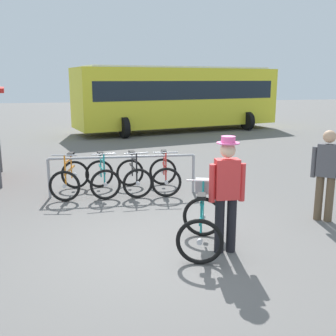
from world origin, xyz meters
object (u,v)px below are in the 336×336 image
at_px(person_with_featured_bike, 227,190).
at_px(pedestrian_with_backpack, 327,170).
at_px(featured_bicycle, 202,219).
at_px(bus_distant, 179,95).
at_px(racked_bike_teal, 102,177).
at_px(racked_bike_red, 165,175).
at_px(racked_bike_orange, 70,178).
at_px(racked_bike_black, 134,176).

relative_size(person_with_featured_bike, pedestrian_with_backpack, 1.05).
distance_m(featured_bicycle, bus_distant, 14.07).
height_order(racked_bike_teal, pedestrian_with_backpack, pedestrian_with_backpack).
distance_m(racked_bike_teal, pedestrian_with_backpack, 4.65).
relative_size(racked_bike_red, pedestrian_with_backpack, 0.72).
height_order(racked_bike_teal, featured_bicycle, same).
xyz_separation_m(racked_bike_orange, pedestrian_with_backpack, (4.52, -2.62, 0.57)).
xyz_separation_m(racked_bike_teal, featured_bicycle, (1.33, -3.26, 0.08)).
bearing_deg(person_with_featured_bike, racked_bike_red, 93.59).
relative_size(racked_bike_black, bus_distant, 0.11).
xyz_separation_m(racked_bike_teal, bus_distant, (4.24, 10.45, 1.37)).
bearing_deg(racked_bike_black, pedestrian_with_backpack, -39.08).
relative_size(racked_bike_orange, racked_bike_teal, 1.06).
bearing_deg(racked_bike_orange, pedestrian_with_backpack, -30.13).
height_order(featured_bicycle, person_with_featured_bike, person_with_featured_bike).
distance_m(person_with_featured_bike, bus_distant, 14.22).
distance_m(racked_bike_black, featured_bicycle, 3.28).
distance_m(racked_bike_orange, bus_distant, 11.60).
height_order(racked_bike_black, bus_distant, bus_distant).
bearing_deg(pedestrian_with_backpack, racked_bike_black, 140.92).
xyz_separation_m(racked_bike_teal, racked_bike_red, (1.40, -0.09, 0.00)).
height_order(racked_bike_orange, bus_distant, bus_distant).
bearing_deg(racked_bike_teal, racked_bike_black, -3.56).
bearing_deg(racked_bike_red, bus_distant, 74.92).
bearing_deg(featured_bicycle, racked_bike_teal, 112.16).
xyz_separation_m(racked_bike_red, featured_bicycle, (-0.07, -3.17, 0.08)).
height_order(racked_bike_teal, racked_bike_red, same).
bearing_deg(pedestrian_with_backpack, racked_bike_teal, 145.98).
bearing_deg(person_with_featured_bike, racked_bike_teal, 114.67).
distance_m(racked_bike_red, person_with_featured_bike, 3.48).
bearing_deg(racked_bike_black, person_with_featured_bike, -75.24).
xyz_separation_m(featured_bicycle, person_with_featured_bike, (0.28, -0.25, 0.50)).
height_order(racked_bike_orange, racked_bike_black, same).
distance_m(racked_bike_orange, racked_bike_teal, 0.70).
bearing_deg(featured_bicycle, racked_bike_black, 101.07).
height_order(racked_bike_red, featured_bicycle, same).
distance_m(racked_bike_orange, racked_bike_black, 1.40).
relative_size(racked_bike_black, pedestrian_with_backpack, 0.70).
bearing_deg(pedestrian_with_backpack, featured_bicycle, -164.78).
height_order(racked_bike_teal, bus_distant, bus_distant).
xyz_separation_m(racked_bike_orange, racked_bike_black, (1.40, -0.09, 0.00)).
bearing_deg(racked_bike_teal, bus_distant, 67.93).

